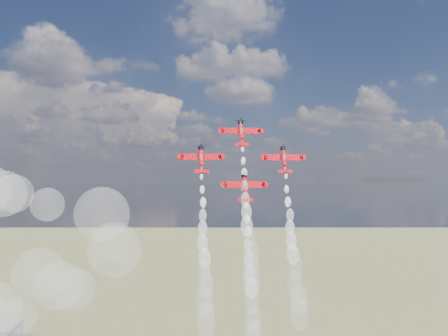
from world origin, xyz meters
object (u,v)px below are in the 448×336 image
Objects in this scene: plane_left at (201,159)px; plane_right at (284,159)px; plane_slot at (245,187)px; plane_lead at (241,133)px.

plane_left is 1.00× the size of plane_right.
plane_right is 15.98m from plane_slot.
plane_lead is 15.98m from plane_right.
plane_left reaches higher than plane_slot.
plane_right is (26.19, 0.00, 0.00)m from plane_left.
plane_slot is (-13.09, -3.21, -8.59)m from plane_right.
plane_left is (-13.09, -3.21, -8.59)m from plane_lead.
plane_slot is (0.00, -6.41, -17.17)m from plane_lead.
plane_right is at bearing 0.00° from plane_left.
plane_right is 1.00× the size of plane_slot.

